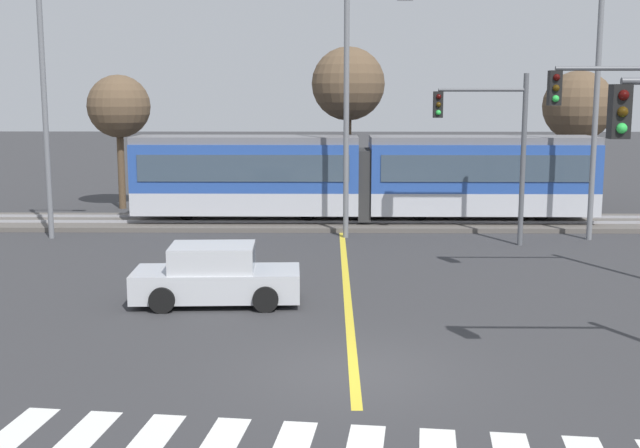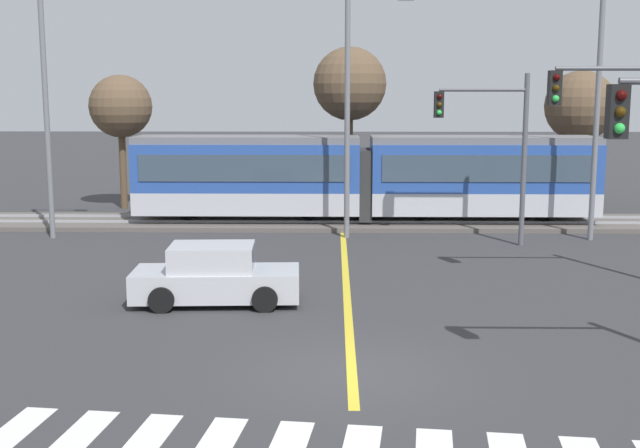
{
  "view_description": "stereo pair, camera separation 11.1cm",
  "coord_description": "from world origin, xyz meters",
  "px_view_note": "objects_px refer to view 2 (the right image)",
  "views": [
    {
      "loc": [
        -0.47,
        -14.72,
        5.28
      ],
      "look_at": [
        -0.75,
        7.94,
        1.6
      ],
      "focal_mm": 45.0,
      "sensor_mm": 36.0,
      "label": 1
    },
    {
      "loc": [
        -0.35,
        -14.72,
        5.28
      ],
      "look_at": [
        -0.75,
        7.94,
        1.6
      ],
      "focal_mm": 45.0,
      "sensor_mm": 36.0,
      "label": 2
    }
  ],
  "objects_px": {
    "traffic_light_far_right": "(494,135)",
    "street_lamp_centre": "(354,99)",
    "sedan_crossing": "(216,276)",
    "street_lamp_east": "(604,85)",
    "bare_tree_west": "(350,85)",
    "bare_tree_east": "(580,107)",
    "street_lamp_west": "(52,91)",
    "bare_tree_far_west": "(121,107)",
    "light_rail_tram": "(365,175)"
  },
  "relations": [
    {
      "from": "light_rail_tram",
      "to": "sedan_crossing",
      "type": "height_order",
      "value": "light_rail_tram"
    },
    {
      "from": "street_lamp_centre",
      "to": "bare_tree_west",
      "type": "height_order",
      "value": "street_lamp_centre"
    },
    {
      "from": "street_lamp_east",
      "to": "street_lamp_west",
      "type": "bearing_deg",
      "value": 179.92
    },
    {
      "from": "sedan_crossing",
      "to": "street_lamp_east",
      "type": "distance_m",
      "value": 16.38
    },
    {
      "from": "sedan_crossing",
      "to": "street_lamp_east",
      "type": "height_order",
      "value": "street_lamp_east"
    },
    {
      "from": "traffic_light_far_right",
      "to": "street_lamp_west",
      "type": "bearing_deg",
      "value": 175.72
    },
    {
      "from": "sedan_crossing",
      "to": "bare_tree_east",
      "type": "bearing_deg",
      "value": 51.39
    },
    {
      "from": "street_lamp_centre",
      "to": "bare_tree_west",
      "type": "xyz_separation_m",
      "value": [
        0.01,
        7.8,
        0.6
      ]
    },
    {
      "from": "sedan_crossing",
      "to": "street_lamp_centre",
      "type": "bearing_deg",
      "value": 68.78
    },
    {
      "from": "street_lamp_east",
      "to": "bare_tree_far_west",
      "type": "relative_size",
      "value": 1.62
    },
    {
      "from": "traffic_light_far_right",
      "to": "street_lamp_west",
      "type": "height_order",
      "value": "street_lamp_west"
    },
    {
      "from": "bare_tree_west",
      "to": "bare_tree_east",
      "type": "height_order",
      "value": "bare_tree_west"
    },
    {
      "from": "street_lamp_east",
      "to": "bare_tree_west",
      "type": "height_order",
      "value": "street_lamp_east"
    },
    {
      "from": "bare_tree_far_west",
      "to": "bare_tree_east",
      "type": "relative_size",
      "value": 0.97
    },
    {
      "from": "sedan_crossing",
      "to": "bare_tree_far_west",
      "type": "height_order",
      "value": "bare_tree_far_west"
    },
    {
      "from": "sedan_crossing",
      "to": "bare_tree_east",
      "type": "distance_m",
      "value": 23.59
    },
    {
      "from": "light_rail_tram",
      "to": "bare_tree_west",
      "type": "xyz_separation_m",
      "value": [
        -0.54,
        4.82,
        3.66
      ]
    },
    {
      "from": "light_rail_tram",
      "to": "street_lamp_centre",
      "type": "height_order",
      "value": "street_lamp_centre"
    },
    {
      "from": "light_rail_tram",
      "to": "bare_tree_far_west",
      "type": "height_order",
      "value": "bare_tree_far_west"
    },
    {
      "from": "street_lamp_east",
      "to": "bare_tree_far_west",
      "type": "height_order",
      "value": "street_lamp_east"
    },
    {
      "from": "light_rail_tram",
      "to": "traffic_light_far_right",
      "type": "distance_m",
      "value": 6.42
    },
    {
      "from": "traffic_light_far_right",
      "to": "street_lamp_east",
      "type": "xyz_separation_m",
      "value": [
        4.06,
        1.15,
        1.72
      ]
    },
    {
      "from": "traffic_light_far_right",
      "to": "bare_tree_west",
      "type": "bearing_deg",
      "value": 117.55
    },
    {
      "from": "bare_tree_far_west",
      "to": "traffic_light_far_right",
      "type": "bearing_deg",
      "value": -30.47
    },
    {
      "from": "street_lamp_east",
      "to": "bare_tree_west",
      "type": "bearing_deg",
      "value": 137.66
    },
    {
      "from": "sedan_crossing",
      "to": "light_rail_tram",
      "type": "bearing_deg",
      "value": 71.23
    },
    {
      "from": "light_rail_tram",
      "to": "sedan_crossing",
      "type": "xyz_separation_m",
      "value": [
        -4.25,
        -12.52,
        -1.35
      ]
    },
    {
      "from": "light_rail_tram",
      "to": "street_lamp_east",
      "type": "bearing_deg",
      "value": -21.4
    },
    {
      "from": "street_lamp_centre",
      "to": "street_lamp_east",
      "type": "bearing_deg",
      "value": -1.92
    },
    {
      "from": "bare_tree_far_west",
      "to": "bare_tree_west",
      "type": "relative_size",
      "value": 0.83
    },
    {
      "from": "street_lamp_west",
      "to": "bare_tree_far_west",
      "type": "distance_m",
      "value": 7.89
    },
    {
      "from": "street_lamp_west",
      "to": "bare_tree_far_west",
      "type": "xyz_separation_m",
      "value": [
        0.4,
        7.84,
        -0.71
      ]
    },
    {
      "from": "street_lamp_centre",
      "to": "bare_tree_far_west",
      "type": "height_order",
      "value": "street_lamp_centre"
    },
    {
      "from": "sedan_crossing",
      "to": "bare_tree_west",
      "type": "relative_size",
      "value": 0.58
    },
    {
      "from": "sedan_crossing",
      "to": "street_lamp_west",
      "type": "distance_m",
      "value": 12.65
    },
    {
      "from": "bare_tree_west",
      "to": "bare_tree_east",
      "type": "xyz_separation_m",
      "value": [
        10.79,
        0.82,
        -1.01
      ]
    },
    {
      "from": "sedan_crossing",
      "to": "street_lamp_east",
      "type": "xyz_separation_m",
      "value": [
        12.6,
        9.25,
        4.89
      ]
    },
    {
      "from": "sedan_crossing",
      "to": "bare_tree_far_west",
      "type": "relative_size",
      "value": 0.69
    },
    {
      "from": "traffic_light_far_right",
      "to": "bare_tree_west",
      "type": "relative_size",
      "value": 0.81
    },
    {
      "from": "traffic_light_far_right",
      "to": "bare_tree_east",
      "type": "relative_size",
      "value": 0.94
    },
    {
      "from": "traffic_light_far_right",
      "to": "sedan_crossing",
      "type": "bearing_deg",
      "value": -136.51
    },
    {
      "from": "light_rail_tram",
      "to": "street_lamp_east",
      "type": "xyz_separation_m",
      "value": [
        8.35,
        -3.27,
        3.54
      ]
    },
    {
      "from": "street_lamp_east",
      "to": "sedan_crossing",
      "type": "bearing_deg",
      "value": -143.72
    },
    {
      "from": "sedan_crossing",
      "to": "traffic_light_far_right",
      "type": "height_order",
      "value": "traffic_light_far_right"
    },
    {
      "from": "sedan_crossing",
      "to": "street_lamp_centre",
      "type": "xyz_separation_m",
      "value": [
        3.71,
        9.55,
        4.4
      ]
    },
    {
      "from": "traffic_light_far_right",
      "to": "bare_tree_west",
      "type": "distance_m",
      "value": 10.58
    },
    {
      "from": "traffic_light_far_right",
      "to": "street_lamp_centre",
      "type": "bearing_deg",
      "value": 163.33
    },
    {
      "from": "sedan_crossing",
      "to": "street_lamp_east",
      "type": "bearing_deg",
      "value": 36.28
    },
    {
      "from": "light_rail_tram",
      "to": "sedan_crossing",
      "type": "bearing_deg",
      "value": -108.77
    },
    {
      "from": "street_lamp_centre",
      "to": "bare_tree_far_west",
      "type": "relative_size",
      "value": 1.46
    }
  ]
}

